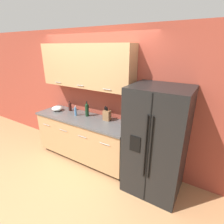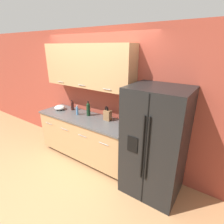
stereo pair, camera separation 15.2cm
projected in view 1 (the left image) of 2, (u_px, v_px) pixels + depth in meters
name	position (u px, v px, depth m)	size (l,w,h in m)	color
ground_plane	(64.00, 177.00, 3.22)	(14.00, 14.00, 0.00)	#B27F51
wall_back	(93.00, 88.00, 3.51)	(10.00, 0.39, 2.60)	#993D2D
counter_unit	(84.00, 138.00, 3.65)	(2.07, 0.64, 0.93)	black
refrigerator	(156.00, 142.00, 2.72)	(0.86, 0.76, 1.75)	black
knife_block	(107.00, 115.00, 3.32)	(0.14, 0.10, 0.28)	olive
wine_bottle	(87.00, 110.00, 3.51)	(0.08, 0.08, 0.30)	black
soap_dispenser	(76.00, 111.00, 3.56)	(0.05, 0.05, 0.21)	#4C7FB2
oil_bottle	(70.00, 106.00, 3.82)	(0.07, 0.07, 0.23)	#3D1914
steel_canister	(125.00, 120.00, 3.14)	(0.10, 0.10, 0.20)	#B7B7BA
mixing_bowl	(57.00, 108.00, 3.84)	(0.23, 0.23, 0.10)	white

